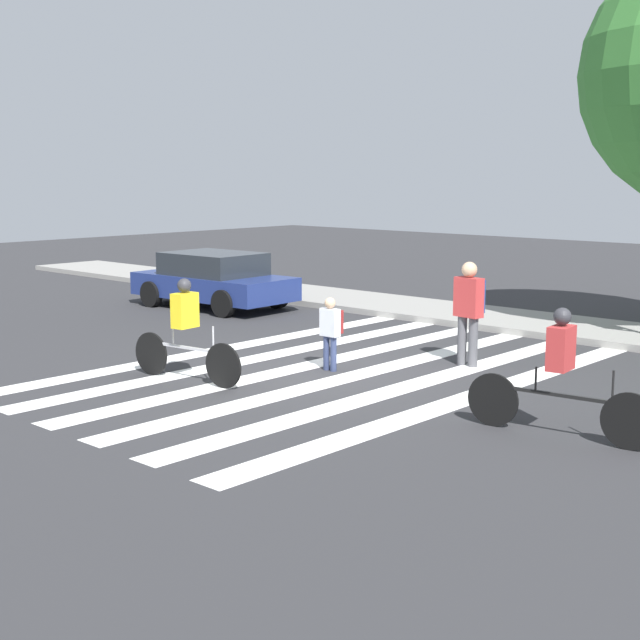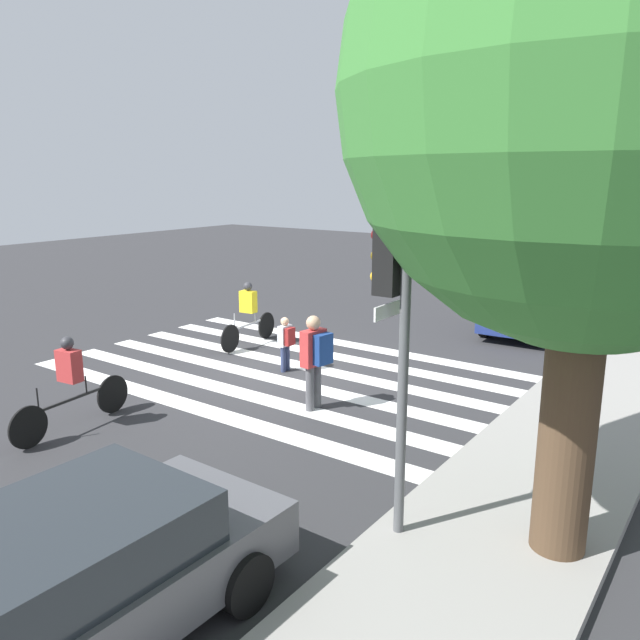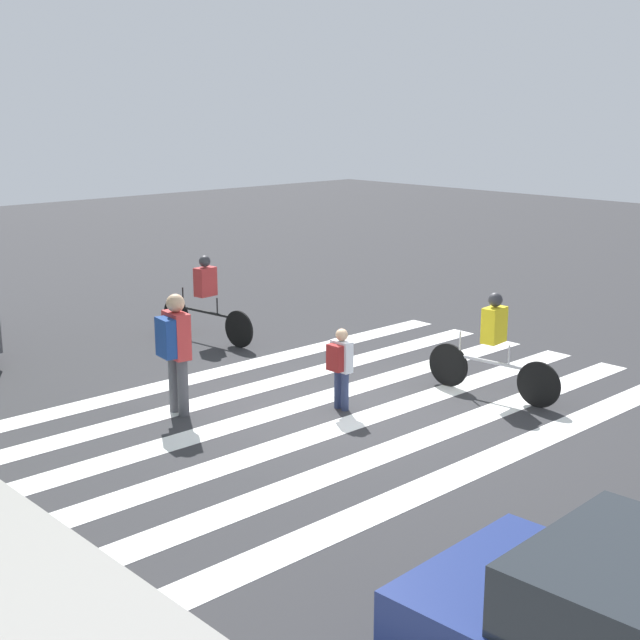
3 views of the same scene
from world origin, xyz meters
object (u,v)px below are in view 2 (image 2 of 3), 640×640
(street_tree, at_px, (601,91))
(pedestrian_child_with_backpack, at_px, (286,340))
(car_parked_far_curb, at_px, (533,307))
(cyclist_mid_street, at_px, (248,312))
(traffic_light, at_px, (394,310))
(cyclist_near_curb, at_px, (71,381))
(car_parked_silver_sedan, at_px, (67,581))
(pedestrian_adult_yellow_jacket, at_px, (315,355))

(street_tree, relative_size, pedestrian_child_with_backpack, 6.22)
(car_parked_far_curb, bearing_deg, cyclist_mid_street, -46.59)
(traffic_light, bearing_deg, cyclist_near_curb, -87.48)
(traffic_light, bearing_deg, car_parked_far_curb, -171.01)
(pedestrian_child_with_backpack, xyz_separation_m, cyclist_mid_street, (-1.16, -2.15, 0.15))
(car_parked_far_curb, xyz_separation_m, car_parked_silver_sedan, (14.51, 0.32, 0.02))
(street_tree, bearing_deg, car_parked_silver_sedan, -38.45)
(pedestrian_child_with_backpack, bearing_deg, cyclist_mid_street, 61.68)
(car_parked_far_curb, bearing_deg, pedestrian_adult_yellow_jacket, -12.39)
(cyclist_mid_street, height_order, car_parked_far_curb, cyclist_mid_street)
(pedestrian_child_with_backpack, xyz_separation_m, car_parked_far_curb, (-6.82, 3.31, -0.02))
(traffic_light, relative_size, car_parked_silver_sedan, 0.93)
(traffic_light, xyz_separation_m, cyclist_mid_street, (-5.55, -7.24, -1.95))
(cyclist_near_curb, height_order, car_parked_silver_sedan, cyclist_near_curb)
(cyclist_mid_street, relative_size, car_parked_far_curb, 0.54)
(pedestrian_adult_yellow_jacket, relative_size, pedestrian_child_with_backpack, 1.45)
(street_tree, xyz_separation_m, pedestrian_adult_yellow_jacket, (-2.14, -4.97, -4.02))
(car_parked_far_curb, bearing_deg, street_tree, 16.13)
(traffic_light, distance_m, cyclist_mid_street, 9.33)
(street_tree, distance_m, pedestrian_child_with_backpack, 8.89)
(car_parked_far_curb, bearing_deg, car_parked_silver_sedan, -1.36)
(cyclist_near_curb, xyz_separation_m, car_parked_far_curb, (-11.48, 4.27, -0.17))
(pedestrian_child_with_backpack, height_order, car_parked_far_curb, car_parked_far_curb)
(cyclist_near_curb, relative_size, cyclist_mid_street, 1.08)
(street_tree, distance_m, car_parked_silver_sedan, 6.78)
(traffic_light, distance_m, pedestrian_adult_yellow_jacket, 4.68)
(traffic_light, distance_m, cyclist_near_curb, 6.36)
(cyclist_mid_street, height_order, car_parked_silver_sedan, cyclist_mid_street)
(street_tree, distance_m, pedestrian_adult_yellow_jacket, 6.75)
(pedestrian_adult_yellow_jacket, bearing_deg, traffic_light, -124.24)
(traffic_light, height_order, street_tree, street_tree)
(cyclist_mid_street, distance_m, car_parked_far_curb, 7.87)
(cyclist_near_curb, distance_m, car_parked_silver_sedan, 5.50)
(street_tree, height_order, car_parked_far_curb, street_tree)
(pedestrian_child_with_backpack, relative_size, cyclist_near_curb, 0.50)
(pedestrian_child_with_backpack, xyz_separation_m, car_parked_silver_sedan, (7.69, 3.63, -0.01))
(street_tree, xyz_separation_m, car_parked_far_curb, (-10.45, -3.54, -4.37))
(traffic_light, xyz_separation_m, car_parked_far_curb, (-11.21, -1.77, -2.12))
(traffic_light, xyz_separation_m, pedestrian_child_with_backpack, (-4.39, -5.09, -2.10))
(traffic_light, xyz_separation_m, pedestrian_adult_yellow_jacket, (-2.91, -3.21, -1.77))
(street_tree, relative_size, car_parked_silver_sedan, 1.76)
(pedestrian_child_with_backpack, distance_m, car_parked_silver_sedan, 8.50)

